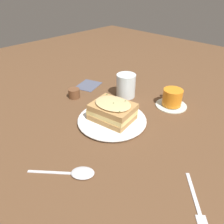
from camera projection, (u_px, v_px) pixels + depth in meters
ground_plane at (119, 120)px, 0.78m from camera, size 2.40×2.40×0.00m
dinner_plate at (112, 120)px, 0.77m from camera, size 0.24×0.24×0.01m
sandwich at (112, 111)px, 0.75m from camera, size 0.13×0.16×0.07m
teacup_with_saucer at (172, 99)px, 0.85m from camera, size 0.12×0.12×0.07m
water_glass at (126, 86)px, 0.91m from camera, size 0.08×0.08×0.10m
fork at (200, 215)px, 0.47m from camera, size 0.15×0.14×0.00m
spoon at (79, 173)px, 0.57m from camera, size 0.14×0.15×0.01m
napkin at (88, 85)px, 1.02m from camera, size 0.13×0.12×0.00m
condiment_pot at (74, 93)px, 0.91m from camera, size 0.05×0.05×0.04m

